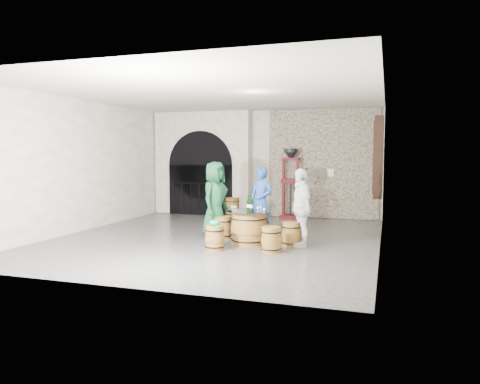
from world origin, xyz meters
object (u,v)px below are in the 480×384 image
(person_blue, at_px, (261,201))
(barrel_stool_left, at_px, (223,228))
(barrel_table, at_px, (249,228))
(person_white, at_px, (301,208))
(corking_press, at_px, (291,178))
(barrel_stool_near_right, at_px, (271,240))
(person_green, at_px, (215,199))
(barrel_stool_far, at_px, (259,226))
(barrel_stool_right, at_px, (291,234))
(wine_bottle_left, at_px, (249,204))
(wine_bottle_right, at_px, (250,204))
(barrel_stool_near_left, at_px, (215,238))
(side_barrel, at_px, (232,207))
(wine_bottle_center, at_px, (251,205))

(person_blue, bearing_deg, barrel_stool_left, -124.86)
(barrel_table, xyz_separation_m, person_blue, (-0.02, 1.03, 0.45))
(person_white, xyz_separation_m, corking_press, (-1.02, 3.92, 0.39))
(barrel_stool_near_right, height_order, person_white, person_white)
(person_green, bearing_deg, barrel_stool_far, -66.13)
(barrel_stool_right, height_order, barrel_stool_near_right, same)
(barrel_stool_near_right, bearing_deg, corking_press, 97.23)
(barrel_stool_near_right, height_order, wine_bottle_left, wine_bottle_left)
(person_green, distance_m, wine_bottle_right, 1.04)
(person_green, bearing_deg, barrel_stool_right, -96.79)
(barrel_stool_near_right, relative_size, barrel_stool_near_left, 1.00)
(wine_bottle_left, xyz_separation_m, side_barrel, (-1.67, 3.80, -0.54))
(barrel_table, height_order, corking_press, corking_press)
(barrel_stool_left, height_order, side_barrel, side_barrel)
(person_blue, relative_size, corking_press, 0.79)
(barrel_stool_near_right, relative_size, side_barrel, 0.84)
(corking_press, bearing_deg, barrel_stool_right, -71.19)
(barrel_stool_far, xyz_separation_m, side_barrel, (-1.68, 2.98, 0.05))
(barrel_stool_left, xyz_separation_m, wine_bottle_center, (0.80, -0.45, 0.59))
(wine_bottle_center, bearing_deg, barrel_stool_near_left, -124.60)
(barrel_stool_near_right, relative_size, wine_bottle_left, 1.52)
(barrel_stool_near_left, distance_m, side_barrel, 4.77)
(barrel_stool_near_left, bearing_deg, person_white, 29.77)
(corking_press, bearing_deg, side_barrel, -166.65)
(corking_press, bearing_deg, person_white, -68.49)
(wine_bottle_center, bearing_deg, corking_press, 90.08)
(wine_bottle_right, distance_m, side_barrel, 4.06)
(barrel_stool_left, xyz_separation_m, person_green, (-0.24, 0.15, 0.61))
(corking_press, bearing_deg, barrel_stool_near_left, -89.19)
(barrel_table, relative_size, wine_bottle_left, 2.78)
(barrel_table, distance_m, corking_press, 4.14)
(barrel_stool_near_left, bearing_deg, barrel_table, 57.59)
(barrel_stool_far, bearing_deg, wine_bottle_left, -90.30)
(person_green, height_order, corking_press, corking_press)
(barrel_table, relative_size, side_barrel, 1.55)
(barrel_stool_far, relative_size, corking_press, 0.24)
(barrel_table, bearing_deg, person_green, 148.36)
(barrel_stool_near_right, relative_size, person_white, 0.31)
(wine_bottle_left, xyz_separation_m, wine_bottle_right, (-0.01, 0.14, 0.00))
(barrel_stool_left, height_order, person_green, person_green)
(barrel_stool_left, height_order, wine_bottle_center, wine_bottle_center)
(barrel_stool_near_right, distance_m, barrel_stool_near_left, 1.11)
(barrel_stool_near_right, xyz_separation_m, person_blue, (-0.66, 1.64, 0.56))
(barrel_stool_near_left, height_order, corking_press, corking_press)
(barrel_stool_near_left, bearing_deg, barrel_stool_far, 74.43)
(barrel_stool_left, relative_size, wine_bottle_center, 1.52)
(barrel_table, height_order, wine_bottle_left, wine_bottle_left)
(barrel_stool_far, bearing_deg, person_white, -34.52)
(barrel_stool_far, xyz_separation_m, barrel_stool_right, (0.89, -0.77, 0.00))
(barrel_table, xyz_separation_m, person_green, (-0.99, 0.61, 0.51))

